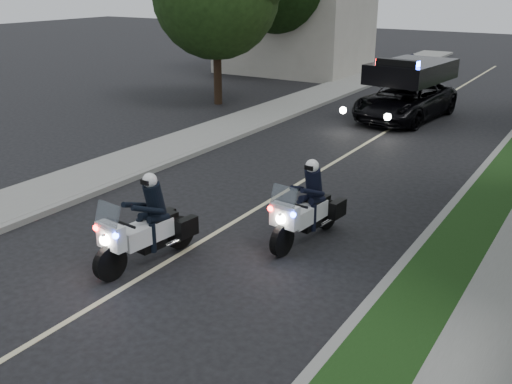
# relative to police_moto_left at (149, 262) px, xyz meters

# --- Properties ---
(ground) EXTENTS (120.00, 120.00, 0.00)m
(ground) POSITION_rel_police_moto_left_xyz_m (0.30, -2.06, 0.00)
(ground) COLOR black
(ground) RESTS_ON ground
(curb_right) EXTENTS (0.20, 60.00, 0.15)m
(curb_right) POSITION_rel_police_moto_left_xyz_m (4.40, 7.94, 0.07)
(curb_right) COLOR gray
(curb_right) RESTS_ON ground
(grass_verge) EXTENTS (1.20, 60.00, 0.16)m
(grass_verge) POSITION_rel_police_moto_left_xyz_m (5.10, 7.94, 0.08)
(grass_verge) COLOR #193814
(grass_verge) RESTS_ON ground
(curb_left) EXTENTS (0.20, 60.00, 0.15)m
(curb_left) POSITION_rel_police_moto_left_xyz_m (-3.80, 7.94, 0.07)
(curb_left) COLOR gray
(curb_left) RESTS_ON ground
(sidewalk_left) EXTENTS (2.00, 60.00, 0.16)m
(sidewalk_left) POSITION_rel_police_moto_left_xyz_m (-4.90, 7.94, 0.08)
(sidewalk_left) COLOR gray
(sidewalk_left) RESTS_ON ground
(building_far) EXTENTS (8.00, 6.00, 7.00)m
(building_far) POSITION_rel_police_moto_left_xyz_m (-9.70, 23.94, 3.50)
(building_far) COLOR #A8A396
(building_far) RESTS_ON ground
(lane_marking) EXTENTS (0.12, 50.00, 0.01)m
(lane_marking) POSITION_rel_police_moto_left_xyz_m (0.30, 7.94, 0.00)
(lane_marking) COLOR #BFB78C
(lane_marking) RESTS_ON ground
(police_moto_left) EXTENTS (1.03, 2.25, 1.85)m
(police_moto_left) POSITION_rel_police_moto_left_xyz_m (0.00, 0.00, 0.00)
(police_moto_left) COLOR silver
(police_moto_left) RESTS_ON ground
(police_moto_right) EXTENTS (0.95, 2.19, 1.81)m
(police_moto_right) POSITION_rel_police_moto_left_xyz_m (2.19, 2.58, 0.00)
(police_moto_right) COLOR silver
(police_moto_right) RESTS_ON ground
(police_suv) EXTENTS (3.08, 5.69, 2.65)m
(police_suv) POSITION_rel_police_moto_left_xyz_m (0.18, 15.05, 0.00)
(police_suv) COLOR black
(police_suv) RESTS_ON ground
(bicycle) EXTENTS (0.70, 1.77, 0.91)m
(bicycle) POSITION_rel_police_moto_left_xyz_m (-1.82, 21.86, 0.00)
(bicycle) COLOR black
(bicycle) RESTS_ON ground
(cyclist) EXTENTS (0.61, 0.45, 1.57)m
(cyclist) POSITION_rel_police_moto_left_xyz_m (-1.82, 21.86, 0.00)
(cyclist) COLOR black
(cyclist) RESTS_ON ground
(tree_left_near) EXTENTS (5.51, 5.51, 9.12)m
(tree_left_near) POSITION_rel_police_moto_left_xyz_m (-7.94, 13.57, 0.00)
(tree_left_near) COLOR #203E14
(tree_left_near) RESTS_ON ground
(tree_left_far) EXTENTS (8.31, 8.31, 10.60)m
(tree_left_far) POSITION_rel_police_moto_left_xyz_m (-9.34, 21.92, 0.00)
(tree_left_far) COLOR black
(tree_left_far) RESTS_ON ground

